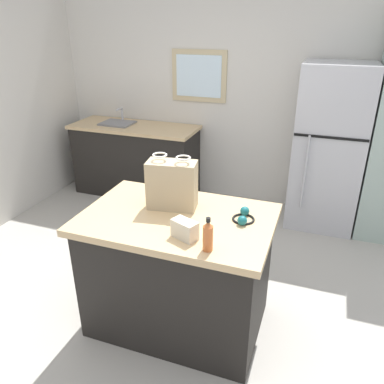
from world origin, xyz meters
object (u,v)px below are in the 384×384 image
object	(u,v)px
small_box	(185,229)
kitchen_island	(178,271)
refrigerator	(328,149)
shopping_bag	(172,185)
ear_defenders	(243,217)
bottle	(208,236)

from	to	relation	value
small_box	kitchen_island	bearing A→B (deg)	121.49
kitchen_island	small_box	distance (m)	0.58
kitchen_island	refrigerator	size ratio (longest dim) A/B	0.74
refrigerator	small_box	distance (m)	2.39
kitchen_island	small_box	bearing A→B (deg)	-58.51
shopping_bag	small_box	xyz separation A→B (m)	(0.23, -0.36, -0.11)
refrigerator	small_box	bearing A→B (deg)	-108.93
refrigerator	ear_defenders	world-z (taller)	refrigerator
kitchen_island	refrigerator	distance (m)	2.25
bottle	small_box	bearing A→B (deg)	155.07
kitchen_island	shopping_bag	xyz separation A→B (m)	(-0.08, 0.12, 0.62)
refrigerator	bottle	bearing A→B (deg)	-104.46
refrigerator	bottle	xyz separation A→B (m)	(-0.60, -2.34, 0.13)
shopping_bag	ear_defenders	world-z (taller)	shopping_bag
refrigerator	bottle	world-z (taller)	refrigerator
small_box	ear_defenders	world-z (taller)	small_box
refrigerator	shopping_bag	size ratio (longest dim) A/B	4.54
small_box	bottle	distance (m)	0.19
shopping_bag	small_box	size ratio (longest dim) A/B	2.41
refrigerator	bottle	size ratio (longest dim) A/B	8.32
kitchen_island	shopping_bag	world-z (taller)	shopping_bag
small_box	bottle	world-z (taller)	bottle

